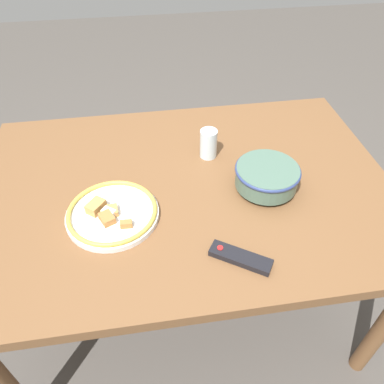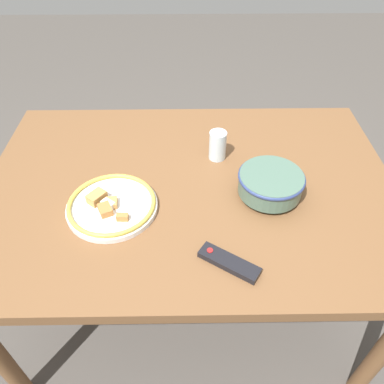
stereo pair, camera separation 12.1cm
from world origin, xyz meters
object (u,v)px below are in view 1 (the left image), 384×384
object	(u,v)px
tv_remote	(240,258)
drinking_glass	(208,144)
noodle_bowl	(267,176)
food_plate	(112,213)

from	to	relation	value
tv_remote	drinking_glass	size ratio (longest dim) A/B	1.60
noodle_bowl	tv_remote	world-z (taller)	noodle_bowl
noodle_bowl	drinking_glass	bearing A→B (deg)	-52.06
food_plate	drinking_glass	size ratio (longest dim) A/B	2.64
noodle_bowl	drinking_glass	xyz separation A→B (m)	(0.16, -0.21, 0.00)
food_plate	tv_remote	size ratio (longest dim) A/B	1.65
drinking_glass	food_plate	bearing A→B (deg)	36.60
food_plate	tv_remote	bearing A→B (deg)	148.12
noodle_bowl	drinking_glass	distance (m)	0.26
noodle_bowl	food_plate	xyz separation A→B (m)	(0.52, 0.06, -0.03)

